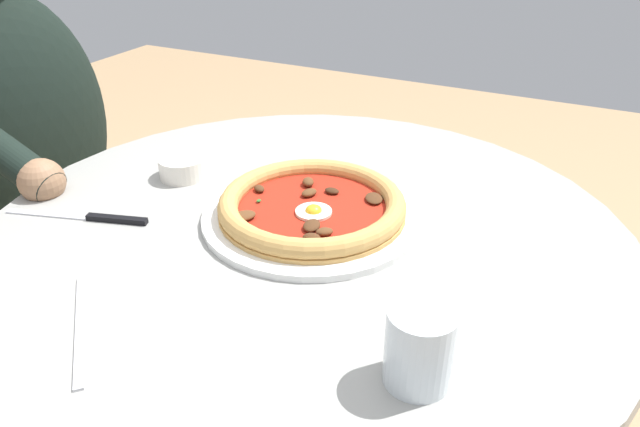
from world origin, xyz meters
TOP-DOWN VIEW (x-y plane):
  - dining_table at (0.00, 0.00)m, footprint 0.90×0.90m
  - pizza_on_plate at (-0.02, 0.00)m, footprint 0.31×0.31m
  - water_glass at (0.21, 0.23)m, footprint 0.07×0.07m
  - steak_knife at (0.11, -0.27)m, footprint 0.07×0.21m
  - ramekin_capers at (-0.05, -0.25)m, footprint 0.07×0.07m
  - fork_utensil at (0.30, -0.12)m, footprint 0.14×0.14m
  - diner_person at (-0.09, -0.69)m, footprint 0.42×0.49m
  - cafe_chair_diner at (-0.11, -0.83)m, footprint 0.43×0.43m

SIDE VIEW (x-z plane):
  - cafe_chair_diner at x=-0.11m, z-range 0.09..0.91m
  - diner_person at x=-0.09m, z-range -0.05..1.12m
  - dining_table at x=0.00m, z-range 0.18..0.91m
  - fork_utensil at x=0.30m, z-range 0.72..0.73m
  - steak_knife at x=0.11m, z-range 0.72..0.73m
  - pizza_on_plate at x=-0.02m, z-range 0.72..0.76m
  - ramekin_capers at x=-0.05m, z-range 0.72..0.76m
  - water_glass at x=0.21m, z-range 0.72..0.80m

